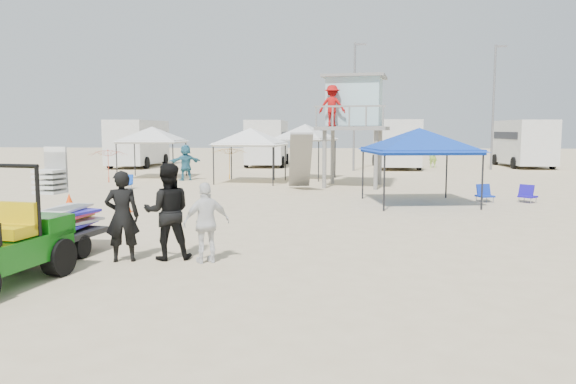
# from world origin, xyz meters

# --- Properties ---
(ground) EXTENTS (140.00, 140.00, 0.00)m
(ground) POSITION_xyz_m (0.00, 0.00, 0.00)
(ground) COLOR beige
(ground) RESTS_ON ground
(surf_trailer) EXTENTS (1.57, 2.44, 2.00)m
(surf_trailer) POSITION_xyz_m (-4.25, 2.18, 0.81)
(surf_trailer) COLOR black
(surf_trailer) RESTS_ON ground
(man_left) EXTENTS (0.76, 0.60, 1.83)m
(man_left) POSITION_xyz_m (-2.73, 1.88, 0.91)
(man_left) COLOR black
(man_left) RESTS_ON ground
(man_mid) EXTENTS (1.12, 0.97, 1.96)m
(man_mid) POSITION_xyz_m (-1.88, 2.13, 0.98)
(man_mid) COLOR black
(man_mid) RESTS_ON ground
(man_right) EXTENTS (1.01, 0.80, 1.60)m
(man_right) POSITION_xyz_m (-1.03, 1.88, 0.80)
(man_right) COLOR white
(man_right) RESTS_ON ground
(lifeguard_tower) EXTENTS (3.58, 3.58, 4.97)m
(lifeguard_tower) POSITION_xyz_m (2.42, 17.20, 3.70)
(lifeguard_tower) COLOR gray
(lifeguard_tower) RESTS_ON ground
(canopy_blue) EXTENTS (3.89, 3.89, 3.09)m
(canopy_blue) POSITION_xyz_m (4.54, 11.11, 2.54)
(canopy_blue) COLOR black
(canopy_blue) RESTS_ON ground
(canopy_white_a) EXTENTS (3.42, 3.42, 3.10)m
(canopy_white_a) POSITION_xyz_m (-2.45, 18.67, 2.55)
(canopy_white_a) COLOR black
(canopy_white_a) RESTS_ON ground
(canopy_white_b) EXTENTS (3.18, 3.18, 3.18)m
(canopy_white_b) POSITION_xyz_m (-8.08, 20.81, 2.63)
(canopy_white_b) COLOR black
(canopy_white_b) RESTS_ON ground
(canopy_white_c) EXTENTS (3.40, 3.40, 3.31)m
(canopy_white_c) POSITION_xyz_m (0.15, 20.99, 2.76)
(canopy_white_c) COLOR black
(canopy_white_c) RESTS_ON ground
(umbrella_a) EXTENTS (1.98, 2.02, 1.69)m
(umbrella_a) POSITION_xyz_m (-9.49, 18.11, 0.85)
(umbrella_a) COLOR red
(umbrella_a) RESTS_ON ground
(umbrella_b) EXTENTS (2.49, 2.50, 1.72)m
(umbrella_b) POSITION_xyz_m (-3.78, 20.25, 0.86)
(umbrella_b) COLOR orange
(umbrella_b) RESTS_ON ground
(cone_near) EXTENTS (0.34, 0.34, 0.50)m
(cone_near) POSITION_xyz_m (-7.31, 9.21, 0.25)
(cone_near) COLOR #FE3F08
(cone_near) RESTS_ON ground
(cone_far) EXTENTS (0.34, 0.34, 0.50)m
(cone_far) POSITION_xyz_m (-5.05, 8.37, 0.25)
(cone_far) COLOR #DC3F06
(cone_far) RESTS_ON ground
(beach_chair_a) EXTENTS (0.57, 0.61, 0.64)m
(beach_chair_a) POSITION_xyz_m (-7.55, 15.21, 0.31)
(beach_chair_a) COLOR #103FAD
(beach_chair_a) RESTS_ON ground
(beach_chair_b) EXTENTS (0.68, 0.74, 0.64)m
(beach_chair_b) POSITION_xyz_m (7.06, 11.89, 0.31)
(beach_chair_b) COLOR #0F2EAB
(beach_chair_b) RESTS_ON ground
(beach_chair_c) EXTENTS (0.74, 0.86, 0.64)m
(beach_chair_c) POSITION_xyz_m (8.56, 11.84, 0.31)
(beach_chair_c) COLOR #1B0FA6
(beach_chair_c) RESTS_ON ground
(rv_far_left) EXTENTS (2.64, 6.80, 3.25)m
(rv_far_left) POSITION_xyz_m (-12.00, 29.99, 1.80)
(rv_far_left) COLOR silver
(rv_far_left) RESTS_ON ground
(rv_mid_left) EXTENTS (2.65, 6.50, 3.25)m
(rv_mid_left) POSITION_xyz_m (-3.00, 31.49, 1.80)
(rv_mid_left) COLOR silver
(rv_mid_left) RESTS_ON ground
(rv_mid_right) EXTENTS (2.64, 7.00, 3.25)m
(rv_mid_right) POSITION_xyz_m (6.00, 29.99, 1.80)
(rv_mid_right) COLOR silver
(rv_mid_right) RESTS_ON ground
(rv_far_right) EXTENTS (2.64, 6.60, 3.25)m
(rv_far_right) POSITION_xyz_m (15.00, 31.49, 1.80)
(rv_far_right) COLOR silver
(rv_far_right) RESTS_ON ground
(light_pole_left) EXTENTS (0.14, 0.14, 8.00)m
(light_pole_left) POSITION_xyz_m (3.00, 27.00, 4.00)
(light_pole_left) COLOR slate
(light_pole_left) RESTS_ON ground
(light_pole_right) EXTENTS (0.14, 0.14, 8.00)m
(light_pole_right) POSITION_xyz_m (12.00, 28.50, 4.00)
(light_pole_right) COLOR slate
(light_pole_right) RESTS_ON ground
(distant_beachgoers) EXTENTS (15.75, 11.68, 1.85)m
(distant_beachgoers) POSITION_xyz_m (-3.70, 21.30, 0.90)
(distant_beachgoers) COLOR teal
(distant_beachgoers) RESTS_ON ground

